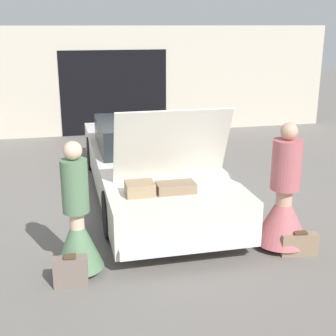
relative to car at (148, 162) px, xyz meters
The scene contains 7 objects.
ground_plane 0.56m from the car, 87.33° to the right, with size 40.00×40.00×0.00m, color slate.
garage_wall_back 4.87m from the car, 89.98° to the left, with size 12.00×0.14×2.80m.
car is the anchor object (origin of this frame).
person_left 2.86m from the car, 117.49° to the right, with size 0.58×0.58×1.61m.
person_right 2.78m from the car, 61.64° to the right, with size 0.72×0.72×1.68m.
suitcase_beside_left_person 3.17m from the car, 116.99° to the right, with size 0.39×0.19×0.37m.
suitcase_beside_right_person 3.11m from the car, 62.03° to the right, with size 0.49×0.20×0.32m.
Camera 1 is at (-1.43, -7.59, 2.84)m, focal length 50.00 mm.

